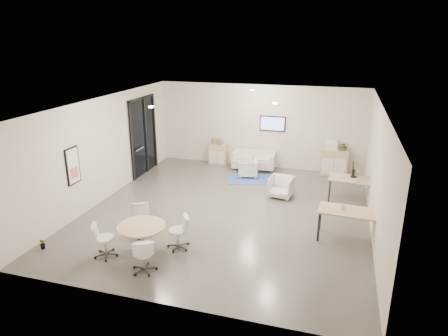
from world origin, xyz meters
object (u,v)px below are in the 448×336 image
at_px(sideboard_left, 218,154).
at_px(round_table, 142,229).
at_px(desk_rear, 353,181).
at_px(armchair_left, 248,167).
at_px(desk_front, 349,214).
at_px(sideboard_right, 334,162).
at_px(armchair_right, 281,186).
at_px(loveseat, 254,161).

height_order(sideboard_left, round_table, sideboard_left).
distance_m(sideboard_left, desk_rear, 5.72).
xyz_separation_m(armchair_left, desk_front, (3.51, -3.93, 0.35)).
bearing_deg(round_table, sideboard_right, 59.28).
distance_m(armchair_right, round_table, 5.12).
relative_size(sideboard_left, armchair_left, 1.16).
bearing_deg(sideboard_right, armchair_left, -160.52).
xyz_separation_m(loveseat, desk_rear, (3.62, -2.29, 0.36)).
height_order(sideboard_right, armchair_left, sideboard_right).
distance_m(armchair_left, armchair_right, 2.18).
height_order(loveseat, armchair_right, armchair_right).
distance_m(loveseat, desk_rear, 4.30).
bearing_deg(sideboard_right, desk_front, -84.24).
bearing_deg(desk_front, desk_rear, 90.70).
distance_m(desk_rear, desk_front, 2.56).
height_order(sideboard_right, armchair_right, sideboard_right).
relative_size(armchair_right, desk_rear, 0.49).
xyz_separation_m(sideboard_left, round_table, (0.31, -7.10, 0.20)).
bearing_deg(desk_rear, sideboard_left, 158.42).
bearing_deg(sideboard_right, loveseat, -177.15).
relative_size(sideboard_left, loveseat, 0.49).
height_order(sideboard_right, desk_front, sideboard_right).
bearing_deg(sideboard_right, round_table, -120.72).
relative_size(loveseat, desk_rear, 1.10).
height_order(sideboard_right, loveseat, sideboard_right).
xyz_separation_m(desk_front, round_table, (-4.70, -2.07, -0.09)).
xyz_separation_m(armchair_left, round_table, (-1.18, -5.99, 0.26)).
xyz_separation_m(desk_rear, desk_front, (-0.13, -2.55, 0.02)).
height_order(armchair_left, round_table, armchair_left).
relative_size(sideboard_right, armchair_left, 1.39).
bearing_deg(armchair_left, sideboard_right, 98.47).
relative_size(sideboard_left, sideboard_right, 0.84).
height_order(desk_rear, round_table, desk_rear).
relative_size(armchair_left, desk_rear, 0.46).
height_order(loveseat, armchair_left, loveseat).
xyz_separation_m(sideboard_left, armchair_right, (2.96, -2.73, -0.03)).
relative_size(loveseat, desk_front, 1.08).
bearing_deg(armchair_left, sideboard_left, -137.62).
xyz_separation_m(loveseat, armchair_right, (1.44, -2.54, 0.04)).
xyz_separation_m(sideboard_right, round_table, (-4.19, -7.06, 0.12)).
relative_size(sideboard_left, armchair_right, 1.10).
xyz_separation_m(armchair_right, round_table, (-2.65, -4.37, 0.24)).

